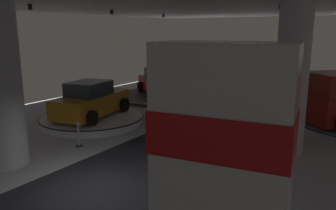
{
  "coord_description": "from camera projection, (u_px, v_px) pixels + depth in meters",
  "views": [
    {
      "loc": [
        6.39,
        -6.25,
        4.45
      ],
      "look_at": [
        -1.09,
        5.21,
        1.4
      ],
      "focal_mm": 36.27,
      "sensor_mm": 36.0,
      "label": 1
    }
  ],
  "objects": [
    {
      "name": "visitor_walking_near",
      "position": [
        278.0,
        100.0,
        17.56
      ],
      "size": [
        0.32,
        0.32,
        1.59
      ],
      "color": "black",
      "rests_on": "ground"
    },
    {
      "name": "stanchion_a",
      "position": [
        79.0,
        137.0,
        13.14
      ],
      "size": [
        0.28,
        0.28,
        1.01
      ],
      "color": "#333338",
      "rests_on": "ground"
    },
    {
      "name": "stanchion_c",
      "position": [
        212.0,
        169.0,
        10.15
      ],
      "size": [
        0.28,
        0.28,
        1.01
      ],
      "color": "#333338",
      "rests_on": "ground"
    },
    {
      "name": "display_platform_far_left",
      "position": [
        161.0,
        96.0,
        22.49
      ],
      "size": [
        5.97,
        5.97,
        0.26
      ],
      "color": "#333338",
      "rests_on": "ground"
    },
    {
      "name": "column_right",
      "position": [
        292.0,
        79.0,
        12.03
      ],
      "size": [
        1.15,
        1.15,
        5.5
      ],
      "color": "silver",
      "rests_on": "ground"
    },
    {
      "name": "display_car_mid_left",
      "position": [
        91.0,
        101.0,
        16.25
      ],
      "size": [
        2.86,
        4.47,
        1.71
      ],
      "color": "#B77519",
      "rests_on": "display_platform_mid_left"
    },
    {
      "name": "display_car_far_left",
      "position": [
        161.0,
        83.0,
        22.33
      ],
      "size": [
        4.47,
        3.9,
        1.71
      ],
      "color": "maroon",
      "rests_on": "display_platform_far_left"
    },
    {
      "name": "display_platform_deep_left",
      "position": [
        197.0,
        82.0,
        28.57
      ],
      "size": [
        5.53,
        5.53,
        0.28
      ],
      "color": "silver",
      "rests_on": "ground"
    },
    {
      "name": "ground",
      "position": [
        99.0,
        193.0,
        9.49
      ],
      "size": [
        24.0,
        44.0,
        0.06
      ],
      "color": "#B2B2B7"
    },
    {
      "name": "display_platform_mid_left",
      "position": [
        92.0,
        119.0,
        16.48
      ],
      "size": [
        4.98,
        4.98,
        0.36
      ],
      "color": "silver",
      "rests_on": "ground"
    },
    {
      "name": "display_car_deep_left",
      "position": [
        197.0,
        71.0,
        28.35
      ],
      "size": [
        2.96,
        4.5,
        1.71
      ],
      "color": "maroon",
      "rests_on": "display_platform_deep_left"
    }
  ]
}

